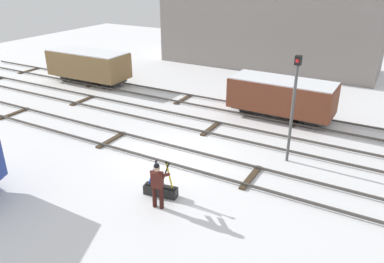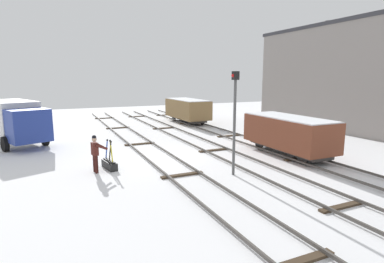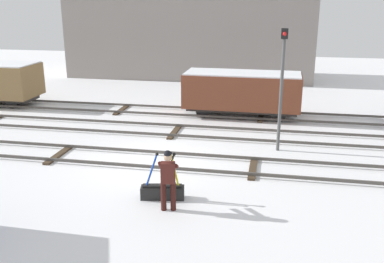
{
  "view_description": "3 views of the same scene",
  "coord_description": "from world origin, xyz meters",
  "px_view_note": "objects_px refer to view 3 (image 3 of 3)",
  "views": [
    {
      "loc": [
        7.68,
        -12.15,
        7.64
      ],
      "look_at": [
        0.16,
        1.27,
        0.78
      ],
      "focal_mm": 35.02,
      "sensor_mm": 36.0,
      "label": 1
    },
    {
      "loc": [
        15.36,
        -4.97,
        4.23
      ],
      "look_at": [
        0.5,
        1.86,
        1.35
      ],
      "focal_mm": 28.59,
      "sensor_mm": 36.0,
      "label": 2
    },
    {
      "loc": [
        4.07,
        -13.76,
        5.55
      ],
      "look_at": [
        1.33,
        0.53,
        1.05
      ],
      "focal_mm": 40.8,
      "sensor_mm": 36.0,
      "label": 3
    }
  ],
  "objects_px": {
    "rail_worker": "(168,177)",
    "freight_car_back_track": "(242,91)",
    "switch_lever_frame": "(163,190)",
    "signal_post": "(282,79)"
  },
  "relations": [
    {
      "from": "freight_car_back_track",
      "to": "rail_worker",
      "type": "bearing_deg",
      "value": -95.61
    },
    {
      "from": "switch_lever_frame",
      "to": "rail_worker",
      "type": "bearing_deg",
      "value": -72.76
    },
    {
      "from": "signal_post",
      "to": "freight_car_back_track",
      "type": "relative_size",
      "value": 0.82
    },
    {
      "from": "signal_post",
      "to": "switch_lever_frame",
      "type": "bearing_deg",
      "value": -123.91
    },
    {
      "from": "rail_worker",
      "to": "signal_post",
      "type": "distance_m",
      "value": 6.41
    },
    {
      "from": "switch_lever_frame",
      "to": "rail_worker",
      "type": "distance_m",
      "value": 1.02
    },
    {
      "from": "rail_worker",
      "to": "signal_post",
      "type": "relative_size",
      "value": 0.38
    },
    {
      "from": "freight_car_back_track",
      "to": "signal_post",
      "type": "bearing_deg",
      "value": -68.35
    },
    {
      "from": "switch_lever_frame",
      "to": "signal_post",
      "type": "height_order",
      "value": "signal_post"
    },
    {
      "from": "rail_worker",
      "to": "freight_car_back_track",
      "type": "relative_size",
      "value": 0.31
    }
  ]
}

